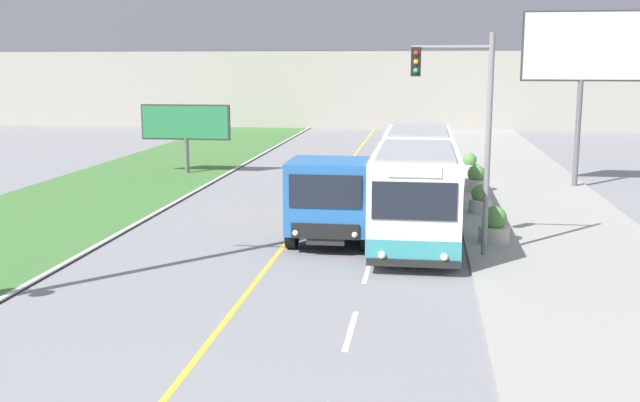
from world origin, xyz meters
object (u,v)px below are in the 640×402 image
(traffic_light_mast, at_px, (467,117))
(city_bus, at_px, (417,182))
(billboard_small, at_px, (186,124))
(planter_round_far, at_px, (470,165))
(billboard_large, at_px, (583,53))
(planter_round_second, at_px, (480,200))
(planter_round_near, at_px, (494,226))
(dump_truck, at_px, (334,199))
(planter_round_third, at_px, (476,180))

(traffic_light_mast, bearing_deg, city_bus, 109.18)
(billboard_small, height_order, planter_round_far, billboard_small)
(billboard_large, bearing_deg, city_bus, -127.38)
(billboard_small, xyz_separation_m, planter_round_second, (13.99, -8.71, -1.95))
(city_bus, height_order, traffic_light_mast, traffic_light_mast)
(planter_round_near, bearing_deg, city_bus, 135.28)
(dump_truck, bearing_deg, traffic_light_mast, -19.81)
(billboard_small, xyz_separation_m, planter_round_far, (14.15, 0.72, -1.92))
(dump_truck, distance_m, planter_round_third, 10.85)
(city_bus, xyz_separation_m, planter_round_far, (2.47, 11.76, -0.98))
(billboard_large, xyz_separation_m, planter_round_second, (-4.64, -6.78, -5.40))
(billboard_small, relative_size, planter_round_near, 4.06)
(traffic_light_mast, bearing_deg, planter_round_far, 86.04)
(traffic_light_mast, relative_size, planter_round_far, 5.80)
(city_bus, relative_size, dump_truck, 1.93)
(traffic_light_mast, height_order, billboard_large, billboard_large)
(city_bus, xyz_separation_m, traffic_light_mast, (1.38, -3.96, 2.47))
(planter_round_near, relative_size, planter_round_third, 0.98)
(billboard_small, height_order, planter_round_near, billboard_small)
(traffic_light_mast, bearing_deg, planter_round_third, 84.31)
(planter_round_third, bearing_deg, planter_round_near, -90.41)
(planter_round_far, bearing_deg, billboard_large, -30.57)
(dump_truck, distance_m, planter_round_second, 6.92)
(planter_round_second, distance_m, planter_round_far, 9.43)
(city_bus, xyz_separation_m, billboard_large, (6.96, 9.11, 4.40))
(planter_round_second, bearing_deg, city_bus, -134.79)
(city_bus, bearing_deg, planter_round_near, -44.72)
(billboard_large, bearing_deg, traffic_light_mast, -113.13)
(traffic_light_mast, bearing_deg, planter_round_near, 56.84)
(city_bus, bearing_deg, billboard_small, 136.61)
(city_bus, xyz_separation_m, billboard_small, (-11.68, 11.04, 0.95))
(planter_round_far, bearing_deg, billboard_small, -177.08)
(traffic_light_mast, distance_m, planter_round_near, 3.92)
(planter_round_third, xyz_separation_m, planter_round_far, (-0.01, 4.71, -0.02))
(billboard_large, height_order, planter_round_near, billboard_large)
(traffic_light_mast, bearing_deg, billboard_large, 66.87)
(traffic_light_mast, relative_size, planter_round_second, 6.08)
(billboard_large, bearing_deg, planter_round_near, -111.61)
(traffic_light_mast, relative_size, planter_round_third, 5.53)
(billboard_small, relative_size, planter_round_far, 4.18)
(dump_truck, distance_m, planter_round_far, 15.18)
(city_bus, bearing_deg, planter_round_far, 78.16)
(billboard_large, xyz_separation_m, planter_round_third, (-4.48, -2.06, -5.36))
(planter_round_near, bearing_deg, dump_truck, -178.04)
(dump_truck, relative_size, traffic_light_mast, 1.04)
(city_bus, relative_size, planter_round_third, 11.14)
(city_bus, height_order, planter_round_near, city_bus)
(billboard_large, distance_m, planter_round_near, 13.48)
(dump_truck, relative_size, planter_round_third, 5.77)
(traffic_light_mast, distance_m, billboard_large, 14.34)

